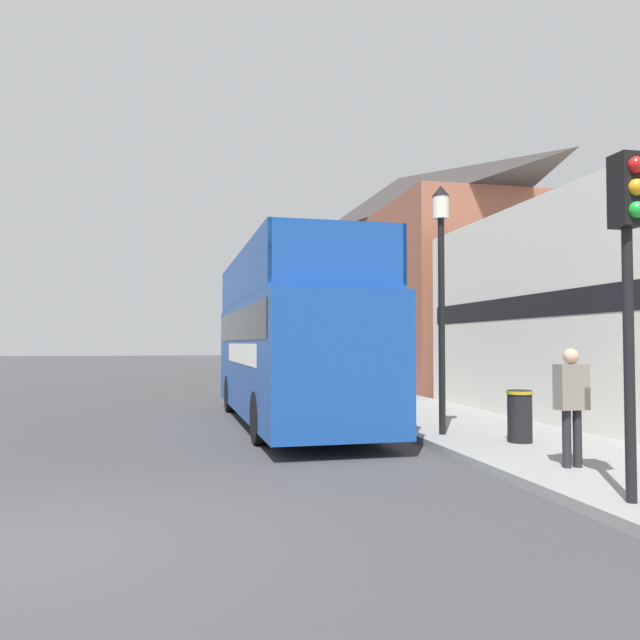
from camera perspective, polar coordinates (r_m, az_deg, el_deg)
ground_plane at (r=27.43m, az=-15.18°, el=-6.10°), size 144.00×144.00×0.00m
sidewalk at (r=25.16m, az=1.93°, el=-6.38°), size 3.46×108.00×0.14m
brick_terrace_rear at (r=32.71m, az=7.24°, el=3.77°), size 6.00×21.53×10.58m
tour_bus at (r=15.12m, az=-2.86°, el=-2.49°), size 2.74×9.78×4.06m
parked_car_ahead_of_bus at (r=22.53m, az=-3.81°, el=-5.25°), size 1.94×4.50×1.54m
pedestrian_second at (r=9.83m, az=22.00°, el=-6.42°), size 0.45×0.25×1.72m
traffic_signal at (r=7.99m, az=26.37°, el=6.07°), size 0.28×0.42×3.98m
lamp_post_nearest at (r=12.71m, az=11.02°, el=5.14°), size 0.35×0.35×4.96m
lamp_post_second at (r=21.86m, az=0.98°, el=1.58°), size 0.35×0.35×4.65m
lamp_post_third at (r=31.31m, az=-3.31°, el=0.55°), size 0.35×0.35×4.72m
litter_bin at (r=12.02m, az=17.79°, el=-8.23°), size 0.48×0.48×0.94m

